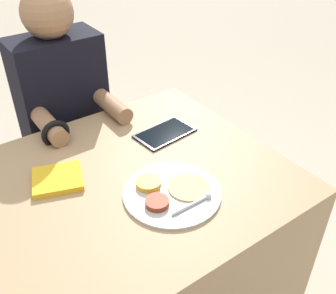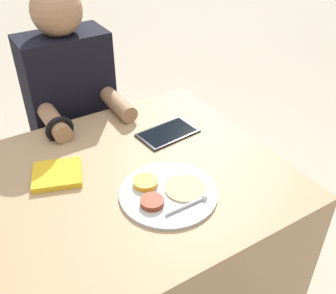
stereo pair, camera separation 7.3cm
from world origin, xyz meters
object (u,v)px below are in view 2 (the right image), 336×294
object	(u,v)px
thali_tray	(167,193)
person_diner	(75,127)
red_notebook	(57,175)
tablet_device	(168,133)

from	to	relation	value
thali_tray	person_diner	bearing A→B (deg)	92.92
thali_tray	red_notebook	xyz separation A→B (m)	(-0.26, 0.27, 0.00)
red_notebook	person_diner	world-z (taller)	person_diner
tablet_device	red_notebook	bearing A→B (deg)	-176.26
red_notebook	tablet_device	size ratio (longest dim) A/B	0.84
thali_tray	tablet_device	bearing A→B (deg)	57.86
thali_tray	tablet_device	world-z (taller)	thali_tray
thali_tray	tablet_device	distance (m)	0.35
tablet_device	person_diner	world-z (taller)	person_diner
person_diner	red_notebook	bearing A→B (deg)	-114.89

